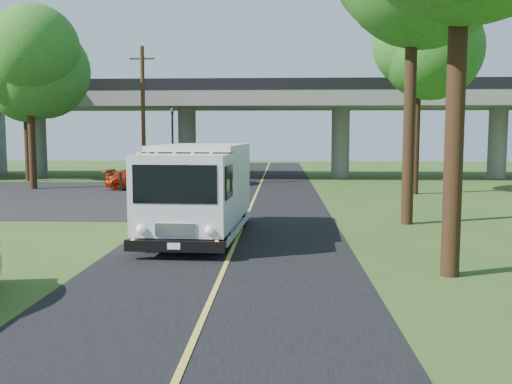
# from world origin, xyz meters

# --- Properties ---
(ground) EXTENTS (120.00, 120.00, 0.00)m
(ground) POSITION_xyz_m (0.00, 0.00, 0.00)
(ground) COLOR #324A1A
(ground) RESTS_ON ground
(road) EXTENTS (7.00, 90.00, 0.02)m
(road) POSITION_xyz_m (0.00, 10.00, 0.01)
(road) COLOR black
(road) RESTS_ON ground
(parking_lot) EXTENTS (16.00, 18.00, 0.01)m
(parking_lot) POSITION_xyz_m (-11.00, 18.00, 0.01)
(parking_lot) COLOR black
(parking_lot) RESTS_ON ground
(lane_line) EXTENTS (0.12, 90.00, 0.01)m
(lane_line) POSITION_xyz_m (0.00, 10.00, 0.03)
(lane_line) COLOR gold
(lane_line) RESTS_ON road
(overpass) EXTENTS (54.00, 10.00, 7.30)m
(overpass) POSITION_xyz_m (0.00, 32.00, 4.56)
(overpass) COLOR slate
(overpass) RESTS_ON ground
(traffic_signal) EXTENTS (0.18, 0.22, 5.20)m
(traffic_signal) POSITION_xyz_m (-6.00, 26.00, 3.20)
(traffic_signal) COLOR black
(traffic_signal) RESTS_ON ground
(utility_pole) EXTENTS (1.60, 0.26, 9.00)m
(utility_pole) POSITION_xyz_m (-7.50, 24.00, 4.59)
(utility_pole) COLOR #472D19
(utility_pole) RESTS_ON ground
(tree_right_far) EXTENTS (5.77, 5.67, 10.99)m
(tree_right_far) POSITION_xyz_m (9.21, 19.84, 8.30)
(tree_right_far) COLOR #382314
(tree_right_far) RESTS_ON ground
(tree_left_lot) EXTENTS (5.60, 5.50, 10.50)m
(tree_left_lot) POSITION_xyz_m (-13.79, 21.84, 7.90)
(tree_left_lot) COLOR #382314
(tree_left_lot) RESTS_ON ground
(tree_left_far) EXTENTS (5.26, 5.16, 9.89)m
(tree_left_far) POSITION_xyz_m (-16.79, 27.84, 7.45)
(tree_left_far) COLOR #382314
(tree_left_far) RESTS_ON ground
(step_van) EXTENTS (3.02, 7.39, 3.05)m
(step_van) POSITION_xyz_m (-1.25, 5.77, 1.66)
(step_van) COLOR silver
(step_van) RESTS_ON ground
(red_sedan) EXTENTS (4.51, 2.03, 1.28)m
(red_sedan) POSITION_xyz_m (-7.09, 21.66, 0.64)
(red_sedan) COLOR #A12209
(red_sedan) RESTS_ON ground
(pedestrian) EXTENTS (0.67, 0.46, 1.78)m
(pedestrian) POSITION_xyz_m (-3.80, 7.80, 0.89)
(pedestrian) COLOR gray
(pedestrian) RESTS_ON ground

